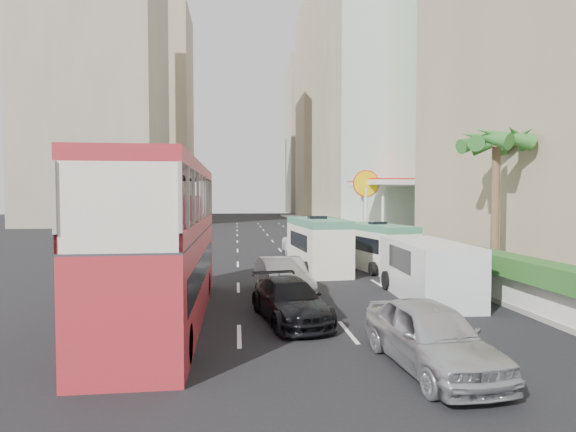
{
  "coord_description": "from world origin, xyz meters",
  "views": [
    {
      "loc": [
        -3.66,
        -14.79,
        3.97
      ],
      "look_at": [
        -1.5,
        4.0,
        3.2
      ],
      "focal_mm": 28.0,
      "sensor_mm": 36.0,
      "label": 1
    }
  ],
  "objects": [
    {
      "name": "panel_van_far",
      "position": [
        4.24,
        20.43,
        1.03
      ],
      "size": [
        2.3,
        5.23,
        2.05
      ],
      "primitive_type": "cube",
      "rotation": [
        0.0,
        0.0,
        -0.05
      ],
      "color": "silver",
      "rests_on": "ground"
    },
    {
      "name": "hedge",
      "position": [
        6.2,
        14.0,
        1.53
      ],
      "size": [
        1.1,
        44.0,
        0.7
      ],
      "primitive_type": "cube",
      "color": "#2D6626",
      "rests_on": "kerb_wall"
    },
    {
      "name": "car_silver_lane_a",
      "position": [
        -1.83,
        3.09,
        0.0
      ],
      "size": [
        2.18,
        4.81,
        1.53
      ],
      "primitive_type": "imported",
      "rotation": [
        0.0,
        0.0,
        0.12
      ],
      "color": "#ADAFB4",
      "rests_on": "ground"
    },
    {
      "name": "minibus_far",
      "position": [
        4.05,
        9.11,
        1.26
      ],
      "size": [
        2.93,
        5.94,
        2.52
      ],
      "primitive_type": "cube",
      "rotation": [
        0.0,
        0.0,
        0.19
      ],
      "color": "silver",
      "rests_on": "ground"
    },
    {
      "name": "tower_left_b",
      "position": [
        -22.0,
        90.0,
        23.0
      ],
      "size": [
        16.0,
        16.0,
        46.0
      ],
      "primitive_type": "cube",
      "color": "tan",
      "rests_on": "ground"
    },
    {
      "name": "car_black",
      "position": [
        -1.96,
        -0.5,
        0.0
      ],
      "size": [
        2.59,
        4.78,
        1.31
      ],
      "primitive_type": "imported",
      "rotation": [
        0.0,
        0.0,
        0.17
      ],
      "color": "black",
      "rests_on": "ground"
    },
    {
      "name": "sidewalk",
      "position": [
        9.0,
        25.0,
        0.09
      ],
      "size": [
        6.0,
        120.0,
        0.18
      ],
      "primitive_type": "cube",
      "color": "#99968C",
      "rests_on": "ground"
    },
    {
      "name": "double_decker_bus",
      "position": [
        -6.0,
        0.0,
        2.53
      ],
      "size": [
        2.5,
        11.0,
        5.06
      ],
      "primitive_type": "cube",
      "color": "#AD262E",
      "rests_on": "ground"
    },
    {
      "name": "shell_station",
      "position": [
        10.0,
        23.0,
        2.75
      ],
      "size": [
        6.5,
        8.0,
        5.5
      ],
      "primitive_type": "cube",
      "color": "silver",
      "rests_on": "ground"
    },
    {
      "name": "minibus_near",
      "position": [
        0.72,
        9.33,
        1.41
      ],
      "size": [
        2.6,
        6.51,
        2.82
      ],
      "primitive_type": "cube",
      "rotation": [
        0.0,
        0.0,
        0.08
      ],
      "color": "silver",
      "rests_on": "ground"
    },
    {
      "name": "ground_plane",
      "position": [
        0.0,
        0.0,
        0.0
      ],
      "size": [
        200.0,
        200.0,
        0.0
      ],
      "primitive_type": "plane",
      "color": "black",
      "rests_on": "ground"
    },
    {
      "name": "van_asset",
      "position": [
        0.78,
        16.76,
        0.0
      ],
      "size": [
        2.36,
        4.87,
        1.34
      ],
      "primitive_type": "imported",
      "rotation": [
        0.0,
        0.0,
        -0.03
      ],
      "color": "silver",
      "rests_on": "ground"
    },
    {
      "name": "kerb_wall",
      "position": [
        6.2,
        14.0,
        0.68
      ],
      "size": [
        0.3,
        44.0,
        1.0
      ],
      "primitive_type": "cube",
      "color": "silver",
      "rests_on": "sidewalk"
    },
    {
      "name": "car_silver_lane_b",
      "position": [
        0.8,
        -4.95,
        0.0
      ],
      "size": [
        2.2,
        4.7,
        1.56
      ],
      "primitive_type": "imported",
      "rotation": [
        0.0,
        0.0,
        0.08
      ],
      "color": "#ADAFB4",
      "rests_on": "ground"
    },
    {
      "name": "palm_tree",
      "position": [
        7.8,
        4.0,
        3.38
      ],
      "size": [
        0.36,
        0.36,
        6.4
      ],
      "primitive_type": "cylinder",
      "color": "brown",
      "rests_on": "sidewalk"
    },
    {
      "name": "tower_mid",
      "position": [
        18.0,
        58.0,
        25.0
      ],
      "size": [
        16.0,
        16.0,
        50.0
      ],
      "primitive_type": "cube",
      "color": "tan",
      "rests_on": "ground"
    },
    {
      "name": "tower_far_b",
      "position": [
        17.0,
        104.0,
        20.0
      ],
      "size": [
        14.0,
        14.0,
        40.0
      ],
      "primitive_type": "cube",
      "color": "tan",
      "rests_on": "ground"
    },
    {
      "name": "tower_left_a",
      "position": [
        -24.0,
        55.0,
        26.0
      ],
      "size": [
        18.0,
        18.0,
        52.0
      ],
      "primitive_type": "cube",
      "color": "tan",
      "rests_on": "ground"
    },
    {
      "name": "tower_far_a",
      "position": [
        17.0,
        82.0,
        22.0
      ],
      "size": [
        14.0,
        14.0,
        44.0
      ],
      "primitive_type": "cube",
      "color": "tan",
      "rests_on": "ground"
    },
    {
      "name": "panel_van_near",
      "position": [
        3.81,
        2.07,
        1.12
      ],
      "size": [
        2.54,
        5.72,
        2.24
      ],
      "primitive_type": "cube",
      "rotation": [
        0.0,
        0.0,
        -0.05
      ],
      "color": "silver",
      "rests_on": "ground"
    }
  ]
}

